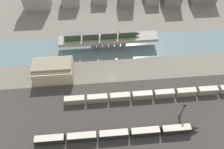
{
  "coord_description": "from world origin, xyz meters",
  "views": [
    {
      "loc": [
        -6.04,
        -70.73,
        90.73
      ],
      "look_at": [
        0.0,
        -0.17,
        2.83
      ],
      "focal_mm": 35.0,
      "sensor_mm": 36.0,
      "label": 1
    }
  ],
  "objects_px": {
    "train_on_bridge": "(102,35)",
    "warehouse_building": "(53,70)",
    "signal_tower": "(182,111)",
    "train_yard_near": "(117,134)",
    "train_yard_mid": "(156,94)"
  },
  "relations": [
    {
      "from": "signal_tower",
      "to": "warehouse_building",
      "type": "bearing_deg",
      "value": 153.19
    },
    {
      "from": "signal_tower",
      "to": "train_yard_mid",
      "type": "bearing_deg",
      "value": 125.26
    },
    {
      "from": "train_yard_mid",
      "to": "signal_tower",
      "type": "relative_size",
      "value": 7.97
    },
    {
      "from": "train_on_bridge",
      "to": "train_yard_mid",
      "type": "distance_m",
      "value": 44.89
    },
    {
      "from": "train_on_bridge",
      "to": "signal_tower",
      "type": "height_order",
      "value": "signal_tower"
    },
    {
      "from": "train_on_bridge",
      "to": "warehouse_building",
      "type": "height_order",
      "value": "train_on_bridge"
    },
    {
      "from": "train_yard_mid",
      "to": "signal_tower",
      "type": "xyz_separation_m",
      "value": [
        8.6,
        -12.16,
        3.65
      ]
    },
    {
      "from": "train_yard_mid",
      "to": "warehouse_building",
      "type": "bearing_deg",
      "value": 160.7
    },
    {
      "from": "train_yard_mid",
      "to": "signal_tower",
      "type": "bearing_deg",
      "value": -54.74
    },
    {
      "from": "train_on_bridge",
      "to": "signal_tower",
      "type": "relative_size",
      "value": 3.83
    },
    {
      "from": "train_yard_near",
      "to": "warehouse_building",
      "type": "bearing_deg",
      "value": 129.09
    },
    {
      "from": "warehouse_building",
      "to": "train_yard_near",
      "type": "bearing_deg",
      "value": -50.91
    },
    {
      "from": "train_on_bridge",
      "to": "signal_tower",
      "type": "bearing_deg",
      "value": -56.53
    },
    {
      "from": "train_yard_mid",
      "to": "train_on_bridge",
      "type": "bearing_deg",
      "value": 122.87
    },
    {
      "from": "warehouse_building",
      "to": "signal_tower",
      "type": "xyz_separation_m",
      "value": [
        59.01,
        -29.81,
        0.94
      ]
    }
  ]
}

